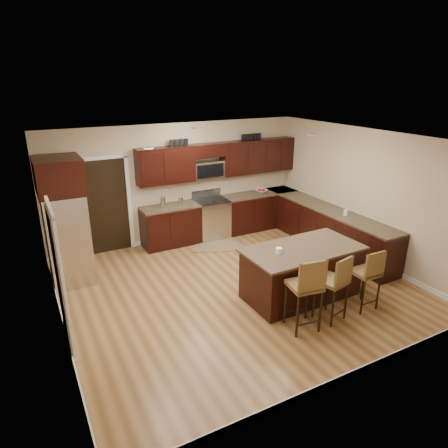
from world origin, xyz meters
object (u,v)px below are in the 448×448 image
refrigerator (65,220)px  range (211,218)px  stool_right (368,273)px  stool_mid (336,281)px  island (301,274)px  stool_left (307,286)px

refrigerator → range: bearing=12.8°
stool_right → refrigerator: 5.34m
stool_mid → stool_right: 0.70m
island → stool_right: bearing=-51.9°
range → stool_left: size_ratio=0.92×
island → stool_right: stool_right is taller
island → stool_right: 1.11m
range → stool_mid: 4.08m
stool_mid → stool_right: (0.70, 0.00, -0.02)m
island → refrigerator: refrigerator is taller
stool_right → island: bearing=130.2°
stool_right → range: bearing=102.9°
stool_mid → stool_right: size_ratio=1.04×
stool_right → refrigerator: (-4.14, 3.32, 0.54)m
stool_left → stool_mid: size_ratio=1.09×
stool_left → stool_mid: (0.57, 0.01, -0.06)m
stool_left → refrigerator: 4.42m
stool_left → stool_mid: stool_left is taller
range → island: size_ratio=0.54×
range → refrigerator: refrigerator is taller
range → refrigerator: 3.46m
island → stool_right: (0.68, -0.84, 0.24)m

